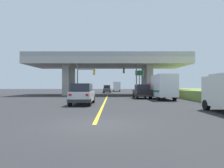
{
  "coord_description": "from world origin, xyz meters",
  "views": [
    {
      "loc": [
        0.82,
        -8.92,
        1.77
      ],
      "look_at": [
        0.88,
        19.53,
        2.08
      ],
      "focal_mm": 31.14,
      "sensor_mm": 36.0,
      "label": 1
    }
  ],
  "objects_px": {
    "suv_crossing": "(141,91)",
    "traffic_signal_farside": "(83,76)",
    "suv_lead": "(82,94)",
    "sedan_oncoming": "(107,89)",
    "box_truck": "(162,87)",
    "semi_truck_distant": "(116,86)",
    "traffic_signal_nearside": "(132,76)",
    "highway_sign": "(139,77)"
  },
  "relations": [
    {
      "from": "suv_lead",
      "to": "traffic_signal_nearside",
      "type": "xyz_separation_m",
      "value": [
        6.44,
        16.09,
        2.6
      ]
    },
    {
      "from": "box_truck",
      "to": "sedan_oncoming",
      "type": "xyz_separation_m",
      "value": [
        -8.0,
        24.89,
        -0.67
      ]
    },
    {
      "from": "traffic_signal_nearside",
      "to": "semi_truck_distant",
      "type": "height_order",
      "value": "traffic_signal_nearside"
    },
    {
      "from": "suv_lead",
      "to": "semi_truck_distant",
      "type": "distance_m",
      "value": 47.27
    },
    {
      "from": "suv_lead",
      "to": "sedan_oncoming",
      "type": "xyz_separation_m",
      "value": [
        1.53,
        32.0,
        -0.0
      ]
    },
    {
      "from": "suv_lead",
      "to": "highway_sign",
      "type": "xyz_separation_m",
      "value": [
        7.96,
        17.5,
        2.55
      ]
    },
    {
      "from": "traffic_signal_nearside",
      "to": "highway_sign",
      "type": "xyz_separation_m",
      "value": [
        1.52,
        1.42,
        -0.05
      ]
    },
    {
      "from": "suv_crossing",
      "to": "suv_lead",
      "type": "bearing_deg",
      "value": -129.91
    },
    {
      "from": "sedan_oncoming",
      "to": "traffic_signal_nearside",
      "type": "height_order",
      "value": "traffic_signal_nearside"
    },
    {
      "from": "highway_sign",
      "to": "traffic_signal_nearside",
      "type": "bearing_deg",
      "value": -136.99
    },
    {
      "from": "suv_crossing",
      "to": "semi_truck_distant",
      "type": "relative_size",
      "value": 0.66
    },
    {
      "from": "suv_lead",
      "to": "sedan_oncoming",
      "type": "relative_size",
      "value": 1.02
    },
    {
      "from": "traffic_signal_nearside",
      "to": "sedan_oncoming",
      "type": "bearing_deg",
      "value": 107.12
    },
    {
      "from": "traffic_signal_nearside",
      "to": "traffic_signal_farside",
      "type": "xyz_separation_m",
      "value": [
        -8.58,
        -0.94,
        -0.15
      ]
    },
    {
      "from": "sedan_oncoming",
      "to": "traffic_signal_nearside",
      "type": "xyz_separation_m",
      "value": [
        4.9,
        -15.92,
        2.6
      ]
    },
    {
      "from": "box_truck",
      "to": "sedan_oncoming",
      "type": "relative_size",
      "value": 1.47
    },
    {
      "from": "sedan_oncoming",
      "to": "box_truck",
      "type": "bearing_deg",
      "value": -72.18
    },
    {
      "from": "suv_crossing",
      "to": "traffic_signal_farside",
      "type": "distance_m",
      "value": 11.27
    },
    {
      "from": "traffic_signal_nearside",
      "to": "traffic_signal_farside",
      "type": "distance_m",
      "value": 8.64
    },
    {
      "from": "box_truck",
      "to": "semi_truck_distant",
      "type": "height_order",
      "value": "box_truck"
    },
    {
      "from": "suv_crossing",
      "to": "sedan_oncoming",
      "type": "relative_size",
      "value": 0.92
    },
    {
      "from": "traffic_signal_nearside",
      "to": "semi_truck_distant",
      "type": "relative_size",
      "value": 0.88
    },
    {
      "from": "suv_lead",
      "to": "highway_sign",
      "type": "bearing_deg",
      "value": 65.55
    },
    {
      "from": "suv_crossing",
      "to": "semi_truck_distant",
      "type": "distance_m",
      "value": 37.97
    },
    {
      "from": "traffic_signal_nearside",
      "to": "traffic_signal_farside",
      "type": "relative_size",
      "value": 1.04
    },
    {
      "from": "suv_crossing",
      "to": "traffic_signal_nearside",
      "type": "xyz_separation_m",
      "value": [
        -0.66,
        6.9,
        2.6
      ]
    },
    {
      "from": "box_truck",
      "to": "traffic_signal_nearside",
      "type": "height_order",
      "value": "traffic_signal_nearside"
    },
    {
      "from": "suv_crossing",
      "to": "traffic_signal_nearside",
      "type": "distance_m",
      "value": 7.4
    },
    {
      "from": "box_truck",
      "to": "semi_truck_distant",
      "type": "relative_size",
      "value": 1.05
    },
    {
      "from": "suv_lead",
      "to": "suv_crossing",
      "type": "distance_m",
      "value": 11.61
    },
    {
      "from": "highway_sign",
      "to": "suv_crossing",
      "type": "bearing_deg",
      "value": -95.93
    },
    {
      "from": "box_truck",
      "to": "highway_sign",
      "type": "xyz_separation_m",
      "value": [
        -1.58,
        10.39,
        1.88
      ]
    },
    {
      "from": "semi_truck_distant",
      "to": "suv_lead",
      "type": "bearing_deg",
      "value": -95.41
    },
    {
      "from": "traffic_signal_nearside",
      "to": "traffic_signal_farside",
      "type": "bearing_deg",
      "value": -173.77
    },
    {
      "from": "suv_crossing",
      "to": "traffic_signal_farside",
      "type": "bearing_deg",
      "value": 144.93
    },
    {
      "from": "semi_truck_distant",
      "to": "box_truck",
      "type": "bearing_deg",
      "value": -82.75
    },
    {
      "from": "suv_crossing",
      "to": "semi_truck_distant",
      "type": "xyz_separation_m",
      "value": [
        -2.64,
        37.87,
        0.64
      ]
    },
    {
      "from": "suv_lead",
      "to": "highway_sign",
      "type": "relative_size",
      "value": 0.99
    },
    {
      "from": "semi_truck_distant",
      "to": "traffic_signal_farside",
      "type": "bearing_deg",
      "value": -101.69
    },
    {
      "from": "suv_crossing",
      "to": "highway_sign",
      "type": "height_order",
      "value": "highway_sign"
    },
    {
      "from": "traffic_signal_farside",
      "to": "highway_sign",
      "type": "bearing_deg",
      "value": 13.11
    },
    {
      "from": "semi_truck_distant",
      "to": "suv_crossing",
      "type": "bearing_deg",
      "value": -86.01
    }
  ]
}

